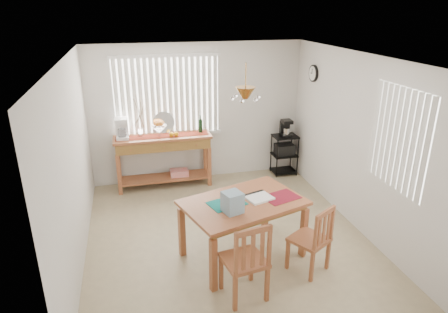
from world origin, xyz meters
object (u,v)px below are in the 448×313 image
object	(u,v)px
cart_items	(286,128)
chair_left	(246,261)
chair_right	(312,240)
sideboard	(164,149)
dining_table	(243,208)
wire_cart	(284,151)

from	to	relation	value
cart_items	chair_left	size ratio (longest dim) A/B	0.32
chair_right	cart_items	bearing A→B (deg)	74.46
chair_left	sideboard	bearing A→B (deg)	99.88
cart_items	dining_table	size ratio (longest dim) A/B	0.19
cart_items	chair_left	bearing A→B (deg)	-118.40
wire_cart	cart_items	distance (m)	0.47
dining_table	chair_left	distance (m)	0.88
dining_table	chair_right	xyz separation A→B (m)	(0.75, -0.53, -0.27)
wire_cart	dining_table	world-z (taller)	dining_table
sideboard	dining_table	xyz separation A→B (m)	(0.79, -2.50, -0.01)
dining_table	wire_cart	bearing A→B (deg)	57.50
sideboard	chair_left	bearing A→B (deg)	-80.12
cart_items	dining_table	distance (m)	3.00
wire_cart	chair_left	bearing A→B (deg)	-118.47
chair_left	chair_right	bearing A→B (deg)	16.82
sideboard	chair_left	size ratio (longest dim) A/B	1.72
sideboard	wire_cart	size ratio (longest dim) A/B	2.19
dining_table	chair_left	size ratio (longest dim) A/B	1.73
cart_items	chair_left	xyz separation A→B (m)	(-1.81, -3.34, -0.45)
sideboard	chair_left	world-z (taller)	chair_left
cart_items	chair_right	size ratio (longest dim) A/B	0.36
wire_cart	dining_table	size ratio (longest dim) A/B	0.46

